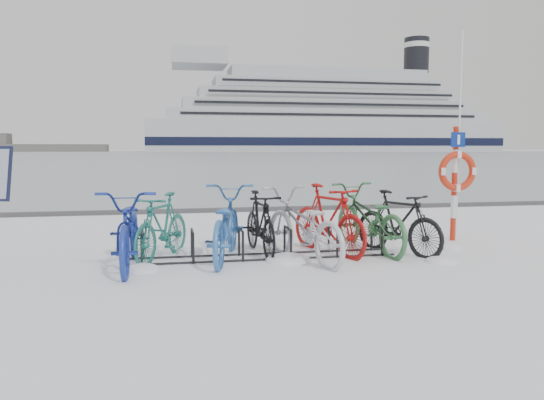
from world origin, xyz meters
name	(u,v)px	position (x,y,z in m)	size (l,w,h in m)	color
ground	(265,258)	(0.00, 0.00, 0.00)	(900.00, 900.00, 0.00)	white
ice_sheet	(173,154)	(0.00, 155.00, 0.01)	(400.00, 298.00, 0.02)	#9CAAB0
quay_edge	(224,210)	(0.00, 5.90, 0.05)	(400.00, 0.25, 0.10)	#3F3F42
bike_rack	(265,246)	(0.00, 0.00, 0.18)	(4.00, 0.48, 0.46)	black
lifebuoy_station	(457,171)	(3.61, 0.79, 1.24)	(0.71, 0.22, 3.70)	red
cruise_ferry	(324,120)	(65.11, 214.74, 13.62)	(152.22, 28.68, 50.01)	silver
bike_0	(130,226)	(-1.94, -0.22, 0.57)	(0.76, 2.18, 1.14)	#1C3197
bike_1	(162,225)	(-1.52, 0.25, 0.51)	(0.48, 1.71, 1.03)	#216C61
bike_2	(225,222)	(-0.60, 0.03, 0.56)	(0.75, 2.15, 1.13)	#3269B5
bike_3	(260,221)	(-0.01, 0.36, 0.51)	(0.48, 1.70, 1.02)	black
bike_4	(302,223)	(0.52, -0.29, 0.55)	(0.74, 2.12, 1.11)	silver
bike_5	(328,217)	(1.05, 0.18, 0.56)	(0.53, 1.88, 1.13)	#AC1411
bike_6	(368,216)	(1.75, 0.23, 0.56)	(0.74, 2.13, 1.11)	#346D3E
bike_7	(398,221)	(2.14, -0.03, 0.51)	(0.48, 1.71, 1.03)	black
snow_drifts	(293,258)	(0.42, -0.12, 0.00)	(5.39, 1.94, 0.24)	white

